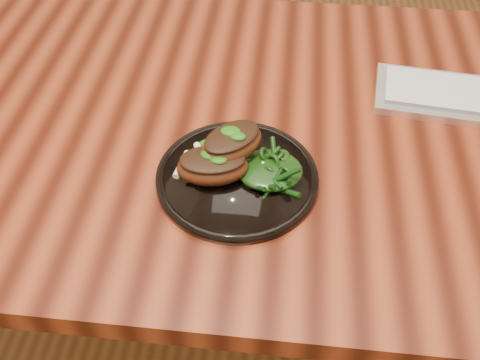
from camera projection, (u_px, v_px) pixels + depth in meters
name	position (u px, v px, depth m)	size (l,w,h in m)	color
desk	(251.00, 152.00, 0.96)	(1.60, 0.80, 0.75)	#330E06
plate	(237.00, 177.00, 0.80)	(0.24, 0.24, 0.01)	black
lamb_chop_front	(212.00, 165.00, 0.77)	(0.12, 0.08, 0.05)	#481F0D
lamb_chop_back	(231.00, 143.00, 0.78)	(0.12, 0.12, 0.05)	#481F0D
herb_smear	(221.00, 148.00, 0.83)	(0.08, 0.05, 0.00)	#0E4407
greens_heap	(270.00, 167.00, 0.78)	(0.10, 0.09, 0.04)	black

